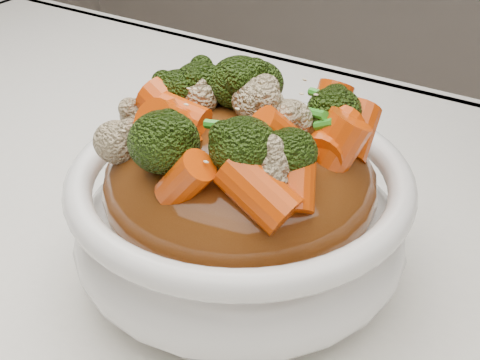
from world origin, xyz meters
The scene contains 8 objects.
tablecloth centered at (0.00, 0.00, 0.73)m, with size 1.20×0.80×0.04m, color white.
bowl centered at (0.06, 0.02, 0.80)m, with size 0.23×0.23×0.09m, color white, non-canonical shape.
sauce_base centered at (0.06, 0.02, 0.83)m, with size 0.19×0.19×0.10m, color #5C2E0F.
carrots centered at (0.06, 0.02, 0.89)m, with size 0.19×0.19×0.05m, color #D24306, non-canonical shape.
broccoli centered at (0.06, 0.02, 0.89)m, with size 0.19×0.19×0.05m, color black, non-canonical shape.
cauliflower centered at (0.06, 0.02, 0.89)m, with size 0.19×0.19×0.04m, color tan, non-canonical shape.
scallions centered at (0.06, 0.02, 0.90)m, with size 0.14×0.14×0.02m, color #2E8E20, non-canonical shape.
sesame_seeds centered at (0.06, 0.02, 0.90)m, with size 0.17×0.17×0.01m, color beige, non-canonical shape.
Camera 1 is at (0.26, -0.30, 1.07)m, focal length 50.00 mm.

